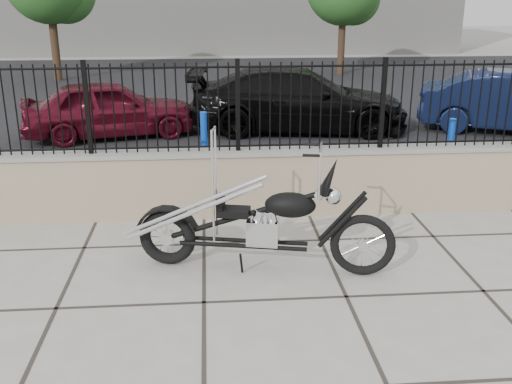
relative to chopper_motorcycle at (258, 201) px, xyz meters
The scene contains 9 objects.
ground_plane 1.42m from the chopper_motorcycle, 40.26° to the right, with size 90.00×90.00×0.00m, color #99968E.
parking_lot 11.82m from the chopper_motorcycle, 85.76° to the left, with size 30.00×30.00×0.00m, color black.
retaining_wall 2.00m from the chopper_motorcycle, 63.65° to the left, with size 14.00×0.36×0.96m, color gray.
iron_fence 2.09m from the chopper_motorcycle, 63.65° to the left, with size 14.00×0.08×1.20m, color black.
chopper_motorcycle is the anchor object (origin of this frame).
car_red 7.24m from the chopper_motorcycle, 111.43° to the left, with size 1.47×3.66×1.25m, color #500B1A.
car_black 7.16m from the chopper_motorcycle, 77.94° to the left, with size 1.98×4.87×1.41m, color black.
bollard_a 4.24m from the chopper_motorcycle, 98.32° to the left, with size 0.12×0.12×1.02m, color #0C63B8.
bollard_b 5.06m from the chopper_motorcycle, 43.84° to the left, with size 0.12×0.12×0.97m, color blue.
Camera 1 is at (-1.41, -5.52, 3.10)m, focal length 42.00 mm.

